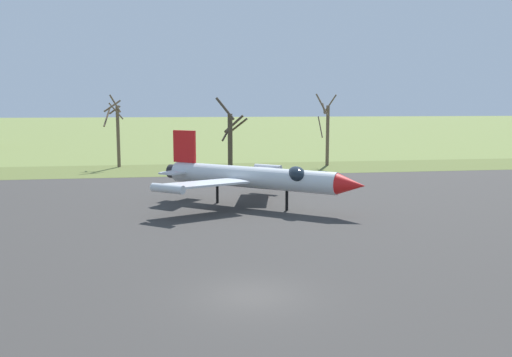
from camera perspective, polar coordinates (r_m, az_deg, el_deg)
ground_plane at (r=22.42m, az=-0.41°, el=-12.10°), size 600.00×600.00×0.00m
asphalt_apron at (r=35.65m, az=-3.81°, el=-4.57°), size 101.95×46.15×0.05m
grass_verge_strip at (r=64.29m, az=-6.25°, el=0.91°), size 161.95×12.00×0.06m
jet_fighter_front_left at (r=40.42m, az=-0.16°, el=0.18°), size 14.44×13.80×5.54m
bare_tree_center at (r=68.08m, az=-14.21°, el=4.97°), size 2.42×2.74×8.67m
bare_tree_right_of_center at (r=65.54m, az=-2.66°, el=4.50°), size 3.83×3.82×8.36m
bare_tree_far_right at (r=68.39m, az=7.32°, el=4.97°), size 2.68×2.67×8.82m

